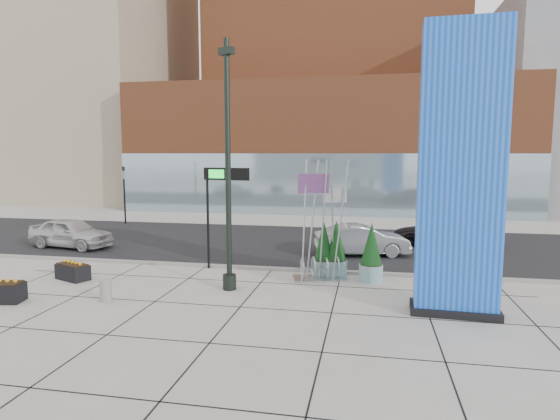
% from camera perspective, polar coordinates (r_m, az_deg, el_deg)
% --- Properties ---
extents(ground, '(160.00, 160.00, 0.00)m').
position_cam_1_polar(ground, '(16.93, -7.27, -10.39)').
color(ground, '#9E9991').
rests_on(ground, ground).
extents(street_asphalt, '(80.00, 12.00, 0.02)m').
position_cam_1_polar(street_asphalt, '(26.33, -0.46, -4.04)').
color(street_asphalt, black).
rests_on(street_asphalt, ground).
extents(curb_edge, '(80.00, 0.30, 0.12)m').
position_cam_1_polar(curb_edge, '(20.60, -3.78, -7.02)').
color(curb_edge, gray).
rests_on(curb_edge, ground).
extents(tower_podium, '(34.00, 10.00, 11.00)m').
position_cam_1_polar(tower_podium, '(42.54, 5.43, 7.55)').
color(tower_podium, '#9D512D').
rests_on(tower_podium, ground).
extents(tower_glass_front, '(34.00, 0.60, 5.00)m').
position_cam_1_polar(tower_glass_front, '(37.84, 4.68, 3.10)').
color(tower_glass_front, '#8CA5B2').
rests_on(tower_glass_front, ground).
extents(building_beige_left, '(18.00, 20.00, 34.00)m').
position_cam_1_polar(building_beige_left, '(59.54, -21.99, 18.06)').
color(building_beige_left, '#9F9079').
rests_on(building_beige_left, ground).
extents(blue_pylon, '(2.73, 1.31, 8.92)m').
position_cam_1_polar(blue_pylon, '(15.27, 21.12, 3.79)').
color(blue_pylon, blue).
rests_on(blue_pylon, ground).
extents(lamp_post, '(0.62, 0.50, 9.02)m').
position_cam_1_polar(lamp_post, '(17.03, -6.32, 2.41)').
color(lamp_post, black).
rests_on(lamp_post, ground).
extents(public_art_sculpture, '(2.32, 1.60, 4.80)m').
position_cam_1_polar(public_art_sculpture, '(18.80, 4.95, -4.64)').
color(public_art_sculpture, '#B4B7B9').
rests_on(public_art_sculpture, ground).
extents(concrete_bollard, '(0.39, 0.39, 0.76)m').
position_cam_1_polar(concrete_bollard, '(17.21, -20.48, -9.18)').
color(concrete_bollard, gray).
rests_on(concrete_bollard, ground).
extents(overhead_street_sign, '(2.07, 0.58, 4.41)m').
position_cam_1_polar(overhead_street_sign, '(20.13, -6.85, 3.37)').
color(overhead_street_sign, black).
rests_on(overhead_street_sign, ground).
extents(round_planter_east, '(0.94, 0.94, 2.34)m').
position_cam_1_polar(round_planter_east, '(18.82, 11.07, -5.20)').
color(round_planter_east, '#7DA7A8').
rests_on(round_planter_east, ground).
extents(round_planter_mid, '(0.90, 0.90, 2.25)m').
position_cam_1_polar(round_planter_mid, '(19.43, 5.37, -4.86)').
color(round_planter_mid, '#7DA7A8').
rests_on(round_planter_mid, ground).
extents(round_planter_west, '(0.92, 0.92, 2.31)m').
position_cam_1_polar(round_planter_west, '(19.38, 6.86, -4.81)').
color(round_planter_west, '#7DA7A8').
rests_on(round_planter_west, ground).
extents(box_planter_north, '(1.57, 1.19, 0.77)m').
position_cam_1_polar(box_planter_north, '(20.57, -23.95, -6.79)').
color(box_planter_north, black).
rests_on(box_planter_north, ground).
extents(box_planter_south, '(1.60, 1.02, 0.81)m').
position_cam_1_polar(box_planter_south, '(18.67, -30.96, -8.50)').
color(box_planter_south, black).
rests_on(box_planter_south, ground).
extents(car_white_west, '(4.88, 2.63, 1.58)m').
position_cam_1_polar(car_white_west, '(27.36, -24.13, -2.58)').
color(car_white_west, silver).
rests_on(car_white_west, ground).
extents(car_silver_mid, '(4.84, 2.59, 1.51)m').
position_cam_1_polar(car_silver_mid, '(23.41, 9.92, -3.67)').
color(car_silver_mid, '#929499').
rests_on(car_silver_mid, ground).
extents(car_dark_east, '(5.13, 2.19, 1.47)m').
position_cam_1_polar(car_dark_east, '(26.90, 18.84, -2.60)').
color(car_dark_east, black).
rests_on(car_dark_east, ground).
extents(traffic_signal, '(0.15, 0.18, 4.10)m').
position_cam_1_polar(traffic_signal, '(34.93, -18.45, 2.11)').
color(traffic_signal, black).
rests_on(traffic_signal, ground).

